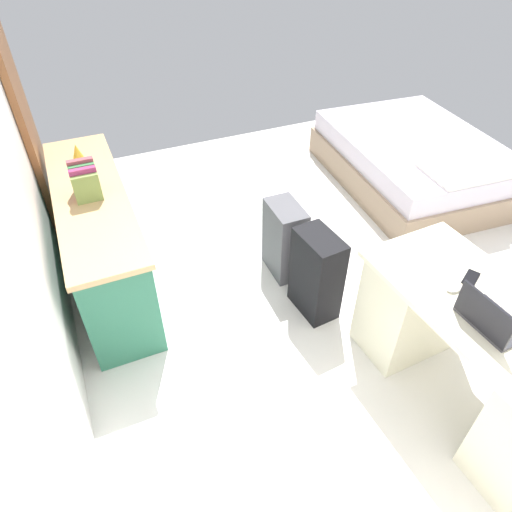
{
  "coord_description": "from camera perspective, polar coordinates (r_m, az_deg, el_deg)",
  "views": [
    {
      "loc": [
        -2.08,
        1.83,
        2.47
      ],
      "look_at": [
        -0.08,
        0.96,
        0.6
      ],
      "focal_mm": 31.85,
      "sensor_mm": 36.0,
      "label": 1
    }
  ],
  "objects": [
    {
      "name": "ground_plane",
      "position": [
        3.71,
        13.28,
        -2.5
      ],
      "size": [
        5.46,
        5.46,
        0.0
      ],
      "primitive_type": "plane",
      "color": "silver"
    },
    {
      "name": "wall_back",
      "position": [
        2.42,
        -29.27,
        5.74
      ],
      "size": [
        4.46,
        0.1,
        2.57
      ],
      "primitive_type": "cube",
      "color": "white",
      "rests_on": "ground_plane"
    },
    {
      "name": "door_wooden",
      "position": [
        4.04,
        -27.06,
        15.29
      ],
      "size": [
        0.88,
        0.05,
        2.04
      ],
      "primitive_type": "cube",
      "color": "brown",
      "rests_on": "ground_plane"
    },
    {
      "name": "desk",
      "position": [
        2.87,
        25.67,
        -11.41
      ],
      "size": [
        1.47,
        0.72,
        0.75
      ],
      "color": "beige",
      "rests_on": "ground_plane"
    },
    {
      "name": "credenza",
      "position": [
        3.54,
        -18.82,
        2.14
      ],
      "size": [
        1.8,
        0.48,
        0.78
      ],
      "color": "#28664C",
      "rests_on": "ground_plane"
    },
    {
      "name": "bed",
      "position": [
        4.9,
        19.26,
        11.23
      ],
      "size": [
        2.01,
        1.55,
        0.58
      ],
      "color": "gray",
      "rests_on": "ground_plane"
    },
    {
      "name": "suitcase_black",
      "position": [
        3.17,
        7.58,
        -2.3
      ],
      "size": [
        0.38,
        0.25,
        0.65
      ],
      "primitive_type": "cube",
      "rotation": [
        0.0,
        0.0,
        0.09
      ],
      "color": "black",
      "rests_on": "ground_plane"
    },
    {
      "name": "suitcase_spare_grey",
      "position": [
        3.49,
        3.59,
        2.06
      ],
      "size": [
        0.36,
        0.23,
        0.6
      ],
      "primitive_type": "cube",
      "rotation": [
        0.0,
        0.0,
        -0.02
      ],
      "color": "#4C4C51",
      "rests_on": "ground_plane"
    },
    {
      "name": "laptop",
      "position": [
        2.5,
        27.25,
        -7.04
      ],
      "size": [
        0.32,
        0.23,
        0.21
      ],
      "color": "#333338",
      "rests_on": "desk"
    },
    {
      "name": "computer_mouse",
      "position": [
        2.65,
        23.65,
        -3.66
      ],
      "size": [
        0.06,
        0.1,
        0.03
      ],
      "primitive_type": "ellipsoid",
      "rotation": [
        0.0,
        0.0,
        0.04
      ],
      "color": "white",
      "rests_on": "desk"
    },
    {
      "name": "cell_phone_by_mouse",
      "position": [
        2.76,
        25.38,
        -2.51
      ],
      "size": [
        0.12,
        0.15,
        0.01
      ],
      "primitive_type": "cube",
      "rotation": [
        0.0,
        0.0,
        0.52
      ],
      "color": "black",
      "rests_on": "desk"
    },
    {
      "name": "book_row",
      "position": [
        3.25,
        -20.64,
        8.75
      ],
      "size": [
        0.2,
        0.17,
        0.23
      ],
      "color": "olive",
      "rests_on": "credenza"
    },
    {
      "name": "figurine_small",
      "position": [
        3.78,
        -21.58,
        12.15
      ],
      "size": [
        0.08,
        0.08,
        0.11
      ],
      "primitive_type": "cone",
      "color": "gold",
      "rests_on": "credenza"
    }
  ]
}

